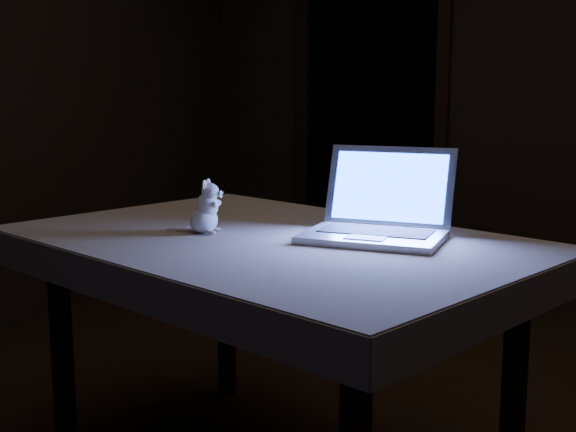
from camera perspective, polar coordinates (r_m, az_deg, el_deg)
The scene contains 6 objects.
back_wall at distance 4.83m, azimuth 18.58°, elevation 10.07°, with size 4.50×0.04×2.60m, color black.
doorway at distance 5.13m, azimuth 6.13°, elevation 7.84°, with size 1.06×0.36×2.13m, color black, non-canonical shape.
table at distance 2.41m, azimuth -1.19°, elevation -10.82°, with size 1.44×0.93×0.77m, color black, non-canonical shape.
tablecloth at distance 2.36m, azimuth -1.29°, elevation -2.53°, with size 1.55×1.04×0.11m, color #C0B09E, non-canonical shape.
laptop at distance 2.24m, azimuth 6.36°, elevation 1.61°, with size 0.40×0.35×0.27m, color #B9B8BD, non-canonical shape.
plush_mouse at distance 2.36m, azimuth -6.27°, elevation 0.70°, with size 0.12×0.12×0.16m, color white, non-canonical shape.
Camera 1 is at (0.80, -2.27, 1.23)m, focal length 48.00 mm.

